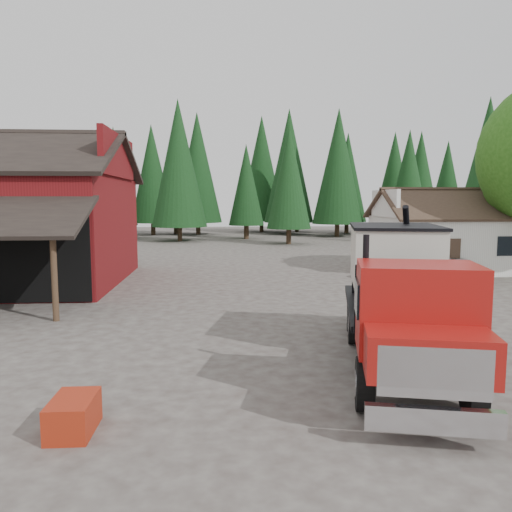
{
  "coord_description": "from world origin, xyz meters",
  "views": [
    {
      "loc": [
        -0.28,
        -14.31,
        3.93
      ],
      "look_at": [
        1.15,
        4.63,
        1.8
      ],
      "focal_mm": 35.0,
      "sensor_mm": 36.0,
      "label": 1
    }
  ],
  "objects": [
    {
      "name": "ground",
      "position": [
        0.0,
        0.0,
        0.0
      ],
      "size": [
        120.0,
        120.0,
        0.0
      ],
      "primitive_type": "plane",
      "color": "#3E3531",
      "rests_on": "ground"
    },
    {
      "name": "farmhouse",
      "position": [
        13.0,
        13.0,
        1.67
      ],
      "size": [
        8.6,
        6.42,
        4.65
      ],
      "color": "silver",
      "rests_on": "ground"
    },
    {
      "name": "conifer_backdrop",
      "position": [
        0.0,
        42.0,
        0.0
      ],
      "size": [
        76.0,
        16.0,
        16.0
      ],
      "primitive_type": null,
      "color": "black",
      "rests_on": "ground"
    },
    {
      "name": "near_pine_b",
      "position": [
        6.0,
        30.0,
        5.89
      ],
      "size": [
        3.96,
        3.96,
        10.4
      ],
      "color": "#382619",
      "rests_on": "ground"
    },
    {
      "name": "near_pine_c",
      "position": [
        22.0,
        26.0,
        6.89
      ],
      "size": [
        4.84,
        4.84,
        12.4
      ],
      "color": "#382619",
      "rests_on": "ground"
    },
    {
      "name": "near_pine_d",
      "position": [
        -4.0,
        34.0,
        7.39
      ],
      "size": [
        5.28,
        5.28,
        13.4
      ],
      "color": "#382619",
      "rests_on": "ground"
    },
    {
      "name": "feed_truck",
      "position": [
        4.01,
        -2.98,
        1.78
      ],
      "size": [
        4.08,
        8.72,
        3.81
      ],
      "rotation": [
        0.0,
        0.0,
        -0.23
      ],
      "color": "black",
      "rests_on": "ground"
    },
    {
      "name": "silver_car",
      "position": [
        10.11,
        10.0,
        0.75
      ],
      "size": [
        5.92,
        4.36,
        1.5
      ],
      "primitive_type": "imported",
      "rotation": [
        0.0,
        0.0,
        1.96
      ],
      "color": "#ADB1B5",
      "rests_on": "ground"
    },
    {
      "name": "equip_box",
      "position": [
        -2.77,
        -6.0,
        0.3
      ],
      "size": [
        0.71,
        1.11,
        0.6
      ],
      "primitive_type": "cube",
      "rotation": [
        0.0,
        0.0,
        -0.01
      ],
      "color": "maroon",
      "rests_on": "ground"
    }
  ]
}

